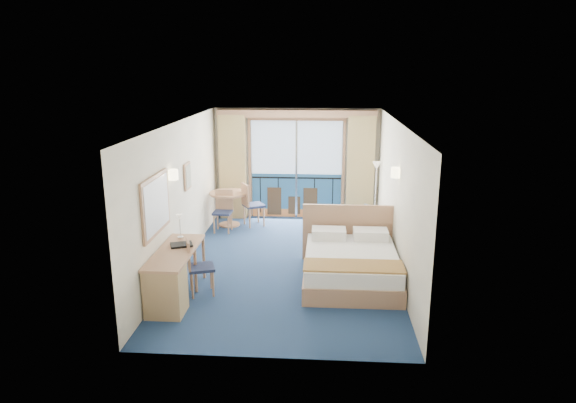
# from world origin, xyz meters

# --- Properties ---
(floor) EXTENTS (6.50, 6.50, 0.00)m
(floor) POSITION_xyz_m (0.00, 0.00, 0.00)
(floor) COLOR navy
(floor) RESTS_ON ground
(room_walls) EXTENTS (4.04, 6.54, 2.72)m
(room_walls) POSITION_xyz_m (0.00, 0.00, 1.78)
(room_walls) COLOR white
(room_walls) RESTS_ON ground
(balcony_door) EXTENTS (2.36, 0.03, 2.52)m
(balcony_door) POSITION_xyz_m (-0.01, 3.22, 1.14)
(balcony_door) COLOR navy
(balcony_door) RESTS_ON room_walls
(curtain_left) EXTENTS (0.65, 0.22, 2.55)m
(curtain_left) POSITION_xyz_m (-1.55, 3.07, 1.28)
(curtain_left) COLOR tan
(curtain_left) RESTS_ON room_walls
(curtain_right) EXTENTS (0.65, 0.22, 2.55)m
(curtain_right) POSITION_xyz_m (1.55, 3.07, 1.28)
(curtain_right) COLOR tan
(curtain_right) RESTS_ON room_walls
(pelmet) EXTENTS (3.80, 0.25, 0.18)m
(pelmet) POSITION_xyz_m (0.00, 3.10, 2.58)
(pelmet) COLOR #A87E5B
(pelmet) RESTS_ON room_walls
(mirror) EXTENTS (0.05, 1.25, 0.95)m
(mirror) POSITION_xyz_m (-1.97, -1.50, 1.55)
(mirror) COLOR #A87E5B
(mirror) RESTS_ON room_walls
(wall_print) EXTENTS (0.04, 0.42, 0.52)m
(wall_print) POSITION_xyz_m (-1.97, 0.45, 1.60)
(wall_print) COLOR #A87E5B
(wall_print) RESTS_ON room_walls
(sconce_left) EXTENTS (0.18, 0.18, 0.18)m
(sconce_left) POSITION_xyz_m (-1.94, -0.60, 1.85)
(sconce_left) COLOR beige
(sconce_left) RESTS_ON room_walls
(sconce_right) EXTENTS (0.18, 0.18, 0.18)m
(sconce_right) POSITION_xyz_m (1.94, -0.15, 1.85)
(sconce_right) COLOR beige
(sconce_right) RESTS_ON room_walls
(bed) EXTENTS (1.78, 2.11, 1.12)m
(bed) POSITION_xyz_m (1.17, -0.66, 0.31)
(bed) COLOR #A87E5B
(bed) RESTS_ON ground
(nightstand) EXTENTS (0.44, 0.42, 0.58)m
(nightstand) POSITION_xyz_m (1.76, 0.52, 0.29)
(nightstand) COLOR tan
(nightstand) RESTS_ON ground
(phone) EXTENTS (0.18, 0.14, 0.08)m
(phone) POSITION_xyz_m (1.75, 0.52, 0.62)
(phone) COLOR silver
(phone) RESTS_ON nightstand
(armchair) EXTENTS (0.94, 0.94, 0.62)m
(armchair) POSITION_xyz_m (1.57, 1.94, 0.31)
(armchair) COLOR #4C505C
(armchair) RESTS_ON ground
(floor_lamp) EXTENTS (0.21, 0.21, 1.55)m
(floor_lamp) POSITION_xyz_m (1.88, 2.54, 1.17)
(floor_lamp) COLOR silver
(floor_lamp) RESTS_ON ground
(desk) EXTENTS (0.59, 1.72, 0.80)m
(desk) POSITION_xyz_m (-1.70, -2.00, 0.45)
(desk) COLOR #A87E5B
(desk) RESTS_ON ground
(desk_chair) EXTENTS (0.53, 0.53, 0.97)m
(desk_chair) POSITION_xyz_m (-1.40, -1.41, 0.54)
(desk_chair) COLOR #1E2746
(desk_chair) RESTS_ON ground
(folder) EXTENTS (0.42, 0.37, 0.03)m
(folder) POSITION_xyz_m (-1.66, -1.30, 0.82)
(folder) COLOR black
(folder) RESTS_ON desk
(desk_lamp) EXTENTS (0.11, 0.11, 0.41)m
(desk_lamp) POSITION_xyz_m (-1.77, -0.95, 1.11)
(desk_lamp) COLOR silver
(desk_lamp) RESTS_ON desk
(round_table) EXTENTS (0.90, 0.90, 0.81)m
(round_table) POSITION_xyz_m (-1.55, 2.40, 0.61)
(round_table) COLOR #A87E5B
(round_table) RESTS_ON ground
(table_chair_a) EXTENTS (0.61, 0.60, 1.03)m
(table_chair_a) POSITION_xyz_m (-1.04, 2.39, 0.58)
(table_chair_a) COLOR #1E2746
(table_chair_a) RESTS_ON ground
(table_chair_b) EXTENTS (0.42, 0.43, 0.95)m
(table_chair_b) POSITION_xyz_m (-1.60, 1.99, 0.53)
(table_chair_b) COLOR #1E2746
(table_chair_b) RESTS_ON ground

